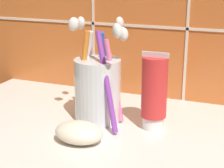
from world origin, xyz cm
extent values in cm
cube|color=silver|center=(0.00, 0.00, 1.00)|extent=(77.10, 38.43, 2.00)
cube|color=#C6662D|center=(0.00, 19.47, 21.29)|extent=(87.10, 1.50, 42.59)
cube|color=beige|center=(0.00, 18.62, 16.18)|extent=(87.10, 0.24, 0.50)
cube|color=beige|center=(1.93, 18.62, 21.29)|extent=(0.50, 0.24, 42.59)
cylinder|color=silver|center=(-9.81, 3.56, 7.33)|extent=(7.80, 7.80, 10.66)
cylinder|color=pink|center=(-7.00, 3.77, 9.23)|extent=(3.71, 1.08, 13.85)
ellipsoid|color=white|center=(-5.39, 3.69, 17.15)|extent=(2.16, 1.40, 2.49)
cylinder|color=blue|center=(-9.26, 7.83, 9.59)|extent=(2.30, 5.89, 14.68)
ellipsoid|color=white|center=(-8.56, 10.60, 17.83)|extent=(1.83, 2.57, 2.63)
cylinder|color=white|center=(-12.61, 5.36, 9.72)|extent=(3.52, 2.47, 14.79)
ellipsoid|color=white|center=(-13.94, 6.08, 18.11)|extent=(2.42, 2.12, 2.46)
cylinder|color=orange|center=(-12.05, 2.33, 9.91)|extent=(3.08, 1.73, 15.14)
ellipsoid|color=white|center=(-13.18, 1.98, 18.51)|extent=(2.27, 1.82, 2.41)
cylinder|color=purple|center=(-7.06, 0.88, 9.94)|extent=(5.85, 5.30, 15.42)
ellipsoid|color=white|center=(-4.44, -1.43, 18.50)|extent=(2.66, 2.56, 2.68)
cylinder|color=white|center=(0.20, 3.56, 3.07)|extent=(3.48, 3.48, 2.14)
cylinder|color=red|center=(0.20, 3.56, 9.03)|extent=(4.09, 4.09, 9.77)
cube|color=silver|center=(0.20, 3.56, 14.32)|extent=(4.30, 0.36, 0.80)
ellipsoid|color=silver|center=(-8.91, -5.49, 3.59)|extent=(7.56, 5.52, 3.18)
camera|label=1|loc=(14.56, -51.13, 27.23)|focal=60.00mm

